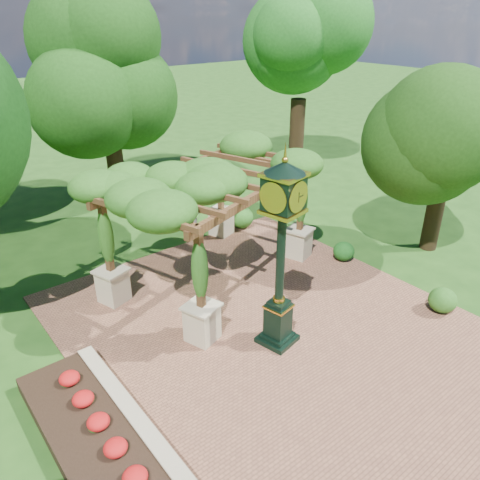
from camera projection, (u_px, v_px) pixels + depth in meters
ground at (299, 347)px, 12.35m from camera, size 120.00×120.00×0.00m
brick_plaza at (274, 329)px, 13.04m from camera, size 10.00×12.00×0.04m
border_wall at (131, 415)px, 10.03m from camera, size 0.35×5.00×0.40m
flower_bed at (91, 437)px, 9.54m from camera, size 1.50×5.00×0.36m
pedestal_clock at (282, 241)px, 11.21m from camera, size 1.18×1.18×5.06m
pergola at (211, 181)px, 14.07m from camera, size 7.46×5.87×4.11m
sundial at (193, 225)px, 18.23m from camera, size 0.61×0.61×1.04m
shrub_front at (443, 300)px, 13.62m from camera, size 0.85×0.85×0.73m
shrub_mid at (344, 251)px, 16.42m from camera, size 0.95×0.95×0.67m
shrub_back at (241, 217)px, 18.83m from camera, size 1.22×1.22×0.87m
tree_north at (104, 69)px, 19.01m from camera, size 4.37×4.37×8.46m
tree_east_far at (302, 33)px, 22.21m from camera, size 4.76×4.76×10.17m
tree_east_near at (454, 112)px, 15.28m from camera, size 3.98×3.98×7.26m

